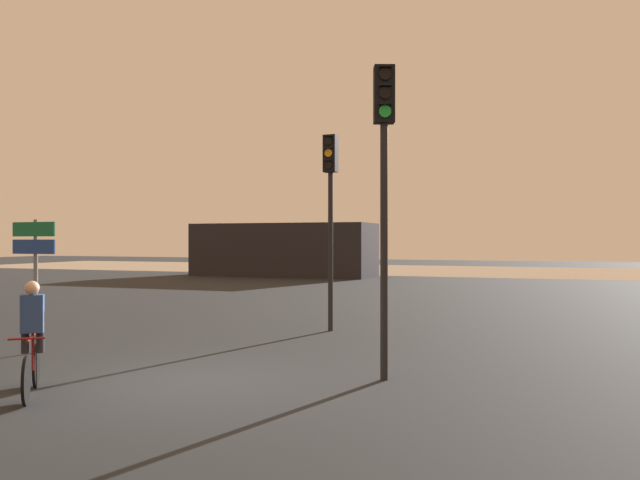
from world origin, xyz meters
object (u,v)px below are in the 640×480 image
(traffic_light_center, at_px, (330,195))
(traffic_light_near_right, at_px, (384,164))
(cyclist, at_px, (32,337))
(distant_building, at_px, (284,250))
(direction_sign_post, at_px, (35,261))

(traffic_light_center, distance_m, traffic_light_near_right, 5.33)
(traffic_light_near_right, xyz_separation_m, cyclist, (-4.49, -2.61, -2.58))
(distant_building, bearing_deg, direction_sign_post, -77.46)
(distant_building, relative_size, traffic_light_center, 2.33)
(distant_building, bearing_deg, traffic_light_near_right, -63.73)
(traffic_light_near_right, distance_m, direction_sign_post, 7.14)
(traffic_light_center, bearing_deg, direction_sign_post, 49.78)
(distant_building, distance_m, direction_sign_post, 26.36)
(distant_building, relative_size, cyclist, 6.81)
(traffic_light_near_right, height_order, direction_sign_post, traffic_light_near_right)
(traffic_light_near_right, bearing_deg, cyclist, 9.55)
(traffic_light_center, height_order, traffic_light_near_right, traffic_light_near_right)
(cyclist, bearing_deg, direction_sign_post, -83.62)
(distant_building, relative_size, direction_sign_post, 4.24)
(traffic_light_center, bearing_deg, cyclist, 77.74)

